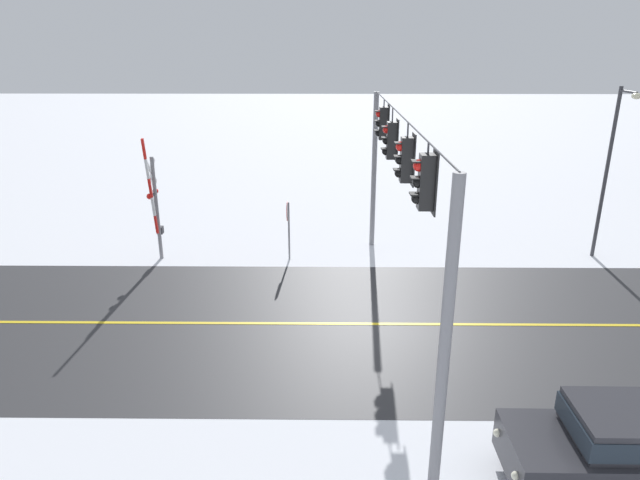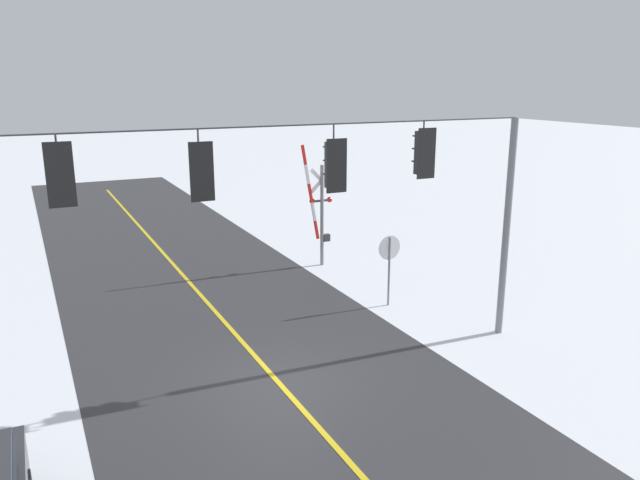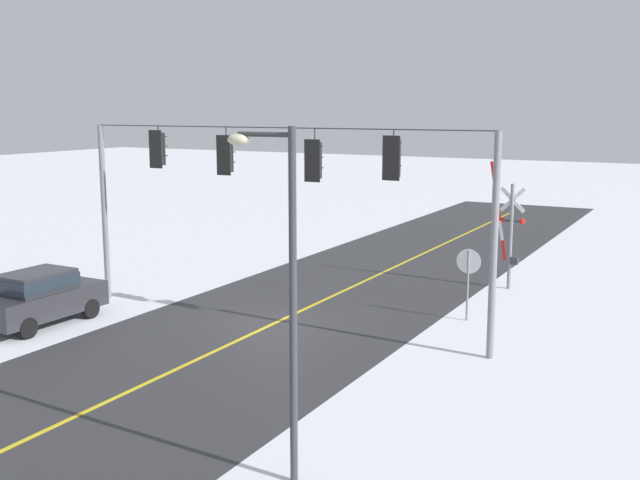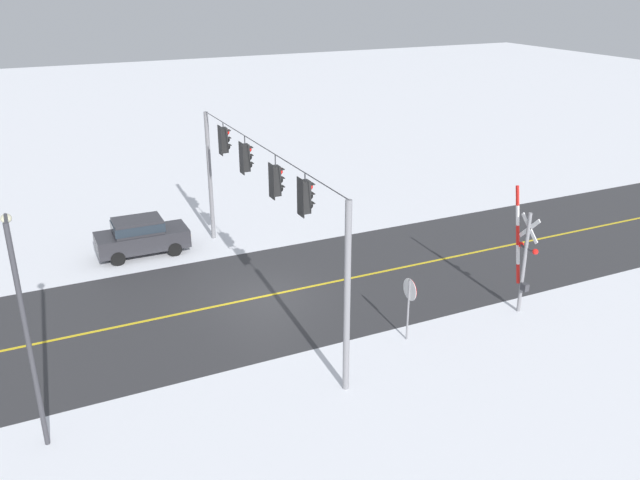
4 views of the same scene
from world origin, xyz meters
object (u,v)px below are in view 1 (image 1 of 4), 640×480
object	(u,v)px
railroad_crossing	(155,202)
streetlamp_near	(612,159)
stop_sign	(288,217)
parked_car_charcoal	(623,447)

from	to	relation	value
railroad_crossing	streetlamp_near	distance (m)	17.09
stop_sign	railroad_crossing	size ratio (longest dim) A/B	0.49
stop_sign	streetlamp_near	xyz separation A→B (m)	(-0.30, 12.00, 2.20)
stop_sign	parked_car_charcoal	xyz separation A→B (m)	(11.74, 6.92, -0.76)
parked_car_charcoal	railroad_crossing	bearing A→B (deg)	-134.50
stop_sign	railroad_crossing	xyz separation A→B (m)	(0.02, -5.01, 0.59)
streetlamp_near	parked_car_charcoal	bearing A→B (deg)	-22.86
railroad_crossing	streetlamp_near	xyz separation A→B (m)	(-0.32, 17.01, 1.62)
railroad_crossing	parked_car_charcoal	size ratio (longest dim) A/B	1.14
stop_sign	parked_car_charcoal	size ratio (longest dim) A/B	0.56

